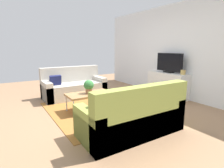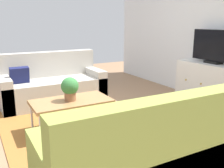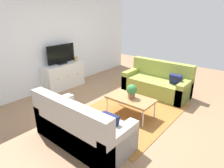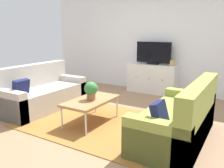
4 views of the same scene
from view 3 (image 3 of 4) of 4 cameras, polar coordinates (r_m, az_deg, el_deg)
ground_plane at (r=4.65m, az=3.44°, el=-7.77°), size 10.00×10.00×0.00m
wall_back at (r=6.00m, az=-16.76°, el=11.63°), size 6.40×0.12×2.70m
area_rug at (r=4.57m, az=4.97°, el=-8.26°), size 2.50×1.90×0.01m
couch_left_side at (r=3.52m, az=-9.28°, el=-12.65°), size 0.81×1.77×0.89m
couch_right_side at (r=5.61m, az=13.06°, el=0.19°), size 0.81×1.77×0.89m
coffee_table at (r=4.31m, az=5.41°, el=-4.42°), size 0.56×1.03×0.42m
potted_plant at (r=4.23m, az=5.74°, el=-1.92°), size 0.23×0.23×0.31m
tv_console at (r=6.03m, az=-13.87°, el=2.30°), size 1.25×0.47×0.73m
flat_screen_tv at (r=5.88m, az=-14.53°, el=8.31°), size 0.90×0.16×0.56m
mantel_clock at (r=6.21m, az=-10.52°, el=7.25°), size 0.11×0.07×0.13m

